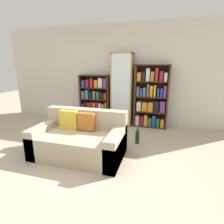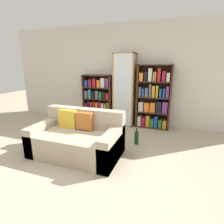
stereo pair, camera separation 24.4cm
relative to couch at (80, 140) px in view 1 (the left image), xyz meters
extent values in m
plane|color=tan|center=(0.18, -0.44, -0.29)|extent=(16.00, 16.00, 0.00)
cube|color=beige|center=(0.18, 2.14, 1.06)|extent=(6.96, 0.06, 2.70)
cube|color=tan|center=(0.00, -0.05, -0.07)|extent=(1.61, 0.91, 0.43)
cube|color=tan|center=(0.00, 0.31, 0.33)|extent=(1.61, 0.20, 0.38)
cube|color=tan|center=(-0.70, -0.05, -0.01)|extent=(0.20, 0.91, 0.55)
cube|color=tan|center=(0.71, -0.05, -0.01)|extent=(0.20, 0.91, 0.55)
cube|color=gold|center=(-0.28, 0.15, 0.32)|extent=(0.36, 0.12, 0.36)
cube|color=#B76628|center=(0.08, 0.15, 0.32)|extent=(0.32, 0.12, 0.32)
cube|color=#3D2314|center=(-0.85, 1.93, 0.39)|extent=(0.04, 0.32, 1.35)
cube|color=#3D2314|center=(-0.02, 1.93, 0.39)|extent=(0.04, 0.32, 1.35)
cube|color=#3D2314|center=(-0.44, 1.93, 1.05)|extent=(0.87, 0.32, 0.02)
cube|color=#3D2314|center=(-0.44, 1.93, -0.28)|extent=(0.87, 0.32, 0.02)
cube|color=#3D2314|center=(-0.44, 2.09, 0.39)|extent=(0.87, 0.01, 1.35)
cube|color=#3D2314|center=(-0.44, 1.93, 0.06)|extent=(0.79, 0.32, 0.02)
cube|color=#3D2314|center=(-0.44, 1.93, 0.39)|extent=(0.79, 0.32, 0.02)
cube|color=#3D2314|center=(-0.44, 1.93, 0.72)|extent=(0.79, 0.32, 0.02)
cube|color=gold|center=(-0.78, 1.92, -0.17)|extent=(0.05, 0.24, 0.19)
cube|color=teal|center=(-0.70, 1.92, -0.13)|extent=(0.06, 0.24, 0.26)
cube|color=#1E4293|center=(-0.63, 1.92, -0.18)|extent=(0.05, 0.24, 0.17)
cube|color=#5B5B60|center=(-0.55, 1.92, -0.16)|extent=(0.06, 0.24, 0.20)
cube|color=orange|center=(-0.47, 1.92, -0.15)|extent=(0.06, 0.24, 0.23)
cube|color=#7A3384|center=(-0.40, 1.92, -0.16)|extent=(0.06, 0.24, 0.22)
cube|color=#5B5B60|center=(-0.32, 1.92, -0.14)|extent=(0.06, 0.24, 0.24)
cube|color=#5B5B60|center=(-0.24, 1.92, -0.16)|extent=(0.06, 0.24, 0.20)
cube|color=#237038|center=(-0.16, 1.92, -0.17)|extent=(0.05, 0.24, 0.19)
cube|color=gold|center=(-0.09, 1.92, -0.13)|extent=(0.05, 0.24, 0.26)
cube|color=#8E1947|center=(-0.78, 1.92, 0.16)|extent=(0.06, 0.24, 0.18)
cube|color=black|center=(-0.69, 1.92, 0.20)|extent=(0.07, 0.24, 0.26)
cube|color=#AD231E|center=(-0.61, 1.92, 0.19)|extent=(0.06, 0.24, 0.22)
cube|color=#AD231E|center=(-0.52, 1.92, 0.19)|extent=(0.05, 0.24, 0.24)
cube|color=orange|center=(-0.44, 1.92, 0.19)|extent=(0.06, 0.24, 0.22)
cube|color=#8E1947|center=(-0.35, 1.92, 0.20)|extent=(0.06, 0.24, 0.24)
cube|color=beige|center=(-0.27, 1.92, 0.18)|extent=(0.07, 0.24, 0.21)
cube|color=gold|center=(-0.18, 1.92, 0.17)|extent=(0.05, 0.24, 0.19)
cube|color=olive|center=(-0.09, 1.92, 0.19)|extent=(0.05, 0.24, 0.24)
cube|color=#5B5B60|center=(-0.77, 1.92, 0.51)|extent=(0.09, 0.24, 0.21)
cube|color=teal|center=(-0.65, 1.92, 0.53)|extent=(0.08, 0.24, 0.25)
cube|color=black|center=(-0.55, 1.92, 0.50)|extent=(0.07, 0.24, 0.19)
cube|color=#5B5B60|center=(-0.43, 1.92, 0.51)|extent=(0.08, 0.24, 0.23)
cube|color=#237038|center=(-0.32, 1.92, 0.51)|extent=(0.07, 0.24, 0.21)
cube|color=black|center=(-0.22, 1.92, 0.50)|extent=(0.09, 0.24, 0.19)
cube|color=#AD231E|center=(-0.11, 1.92, 0.49)|extent=(0.08, 0.24, 0.18)
cube|color=#1E4293|center=(-0.75, 1.92, 0.82)|extent=(0.08, 0.24, 0.19)
cube|color=#8E1947|center=(-0.63, 1.92, 0.83)|extent=(0.08, 0.24, 0.21)
cube|color=#AD231E|center=(-0.50, 1.92, 0.85)|extent=(0.08, 0.24, 0.24)
cube|color=orange|center=(-0.37, 1.92, 0.83)|extent=(0.09, 0.24, 0.20)
cube|color=beige|center=(-0.24, 1.92, 0.86)|extent=(0.11, 0.24, 0.26)
cube|color=#7A3384|center=(-0.11, 1.92, 0.86)|extent=(0.08, 0.24, 0.26)
cube|color=#AD7F4C|center=(0.09, 1.91, 0.67)|extent=(0.04, 0.36, 1.92)
cube|color=#AD7F4C|center=(0.61, 1.91, 0.67)|extent=(0.04, 0.36, 1.92)
cube|color=#AD7F4C|center=(0.35, 1.91, 1.62)|extent=(0.56, 0.36, 0.02)
cube|color=#AD7F4C|center=(0.35, 1.91, -0.28)|extent=(0.56, 0.36, 0.02)
cube|color=#AD7F4C|center=(0.35, 2.09, 0.67)|extent=(0.56, 0.01, 1.92)
cube|color=silver|center=(0.35, 1.74, 0.67)|extent=(0.48, 0.01, 1.90)
cube|color=#AD7F4C|center=(0.35, 1.91, 0.11)|extent=(0.48, 0.32, 0.02)
cube|color=#AD7F4C|center=(0.35, 1.91, 0.49)|extent=(0.48, 0.32, 0.02)
cube|color=#AD7F4C|center=(0.35, 1.91, 0.86)|extent=(0.48, 0.32, 0.02)
cube|color=#AD7F4C|center=(0.35, 1.91, 1.23)|extent=(0.48, 0.32, 0.02)
cylinder|color=silver|center=(0.20, 1.91, -0.22)|extent=(0.01, 0.01, 0.08)
cone|color=silver|center=(0.20, 1.91, -0.13)|extent=(0.09, 0.09, 0.10)
cylinder|color=silver|center=(0.35, 1.91, -0.22)|extent=(0.01, 0.01, 0.08)
cone|color=silver|center=(0.35, 1.91, -0.13)|extent=(0.09, 0.09, 0.10)
cylinder|color=silver|center=(0.50, 1.91, -0.22)|extent=(0.01, 0.01, 0.08)
cone|color=silver|center=(0.50, 1.91, -0.13)|extent=(0.09, 0.09, 0.10)
cylinder|color=silver|center=(0.17, 1.90, 0.17)|extent=(0.01, 0.01, 0.09)
cone|color=silver|center=(0.17, 1.90, 0.26)|extent=(0.05, 0.05, 0.10)
cylinder|color=silver|center=(0.24, 1.92, 0.17)|extent=(0.01, 0.01, 0.09)
cone|color=silver|center=(0.24, 1.92, 0.26)|extent=(0.05, 0.05, 0.10)
cylinder|color=silver|center=(0.31, 1.93, 0.17)|extent=(0.01, 0.01, 0.09)
cone|color=silver|center=(0.31, 1.93, 0.26)|extent=(0.05, 0.05, 0.10)
cylinder|color=silver|center=(0.39, 1.93, 0.17)|extent=(0.01, 0.01, 0.09)
cone|color=silver|center=(0.39, 1.93, 0.26)|extent=(0.05, 0.05, 0.10)
cylinder|color=silver|center=(0.46, 1.92, 0.17)|extent=(0.01, 0.01, 0.09)
cone|color=silver|center=(0.46, 1.92, 0.26)|extent=(0.05, 0.05, 0.10)
cylinder|color=silver|center=(0.54, 1.91, 0.17)|extent=(0.01, 0.01, 0.09)
cone|color=silver|center=(0.54, 1.91, 0.26)|extent=(0.05, 0.05, 0.10)
cylinder|color=silver|center=(0.17, 1.90, 0.53)|extent=(0.01, 0.01, 0.07)
cone|color=silver|center=(0.17, 1.90, 0.60)|extent=(0.05, 0.05, 0.08)
cylinder|color=silver|center=(0.24, 1.93, 0.53)|extent=(0.01, 0.01, 0.07)
cone|color=silver|center=(0.24, 1.93, 0.60)|extent=(0.05, 0.05, 0.08)
cylinder|color=silver|center=(0.31, 1.90, 0.53)|extent=(0.01, 0.01, 0.07)
cone|color=silver|center=(0.31, 1.90, 0.60)|extent=(0.05, 0.05, 0.08)
cylinder|color=silver|center=(0.39, 1.93, 0.53)|extent=(0.01, 0.01, 0.07)
cone|color=silver|center=(0.39, 1.93, 0.60)|extent=(0.05, 0.05, 0.08)
cylinder|color=silver|center=(0.46, 1.90, 0.53)|extent=(0.01, 0.01, 0.07)
cone|color=silver|center=(0.46, 1.90, 0.60)|extent=(0.05, 0.05, 0.08)
cylinder|color=silver|center=(0.54, 1.92, 0.53)|extent=(0.01, 0.01, 0.07)
cone|color=silver|center=(0.54, 1.92, 0.60)|extent=(0.05, 0.05, 0.08)
cylinder|color=silver|center=(0.18, 1.93, 0.91)|extent=(0.01, 0.01, 0.07)
cone|color=silver|center=(0.18, 1.93, 0.99)|extent=(0.08, 0.08, 0.09)
cylinder|color=silver|center=(0.30, 1.91, 0.91)|extent=(0.01, 0.01, 0.07)
cone|color=silver|center=(0.30, 1.91, 0.99)|extent=(0.08, 0.08, 0.09)
cylinder|color=silver|center=(0.41, 1.93, 0.91)|extent=(0.01, 0.01, 0.07)
cone|color=silver|center=(0.41, 1.93, 0.99)|extent=(0.08, 0.08, 0.09)
cylinder|color=silver|center=(0.52, 1.93, 0.91)|extent=(0.01, 0.01, 0.07)
cone|color=silver|center=(0.52, 1.93, 0.99)|extent=(0.08, 0.08, 0.09)
cylinder|color=silver|center=(0.17, 1.92, 1.28)|extent=(0.01, 0.01, 0.07)
cone|color=silver|center=(0.17, 1.92, 1.35)|extent=(0.05, 0.05, 0.08)
cylinder|color=silver|center=(0.24, 1.92, 1.28)|extent=(0.01, 0.01, 0.07)
cone|color=silver|center=(0.24, 1.92, 1.35)|extent=(0.05, 0.05, 0.08)
cylinder|color=silver|center=(0.31, 1.90, 1.28)|extent=(0.01, 0.01, 0.07)
cone|color=silver|center=(0.31, 1.90, 1.35)|extent=(0.05, 0.05, 0.08)
cylinder|color=silver|center=(0.39, 1.90, 1.28)|extent=(0.01, 0.01, 0.07)
cone|color=silver|center=(0.39, 1.90, 1.35)|extent=(0.05, 0.05, 0.08)
cylinder|color=silver|center=(0.46, 1.93, 1.28)|extent=(0.01, 0.01, 0.07)
cone|color=silver|center=(0.46, 1.93, 1.35)|extent=(0.05, 0.05, 0.08)
cylinder|color=silver|center=(0.54, 1.90, 1.28)|extent=(0.01, 0.01, 0.07)
cone|color=silver|center=(0.54, 1.90, 1.35)|extent=(0.05, 0.05, 0.08)
cube|color=#3D2314|center=(0.72, 1.93, 0.53)|extent=(0.04, 0.32, 1.63)
cube|color=#3D2314|center=(1.54, 1.93, 0.53)|extent=(0.04, 0.32, 1.63)
cube|color=#3D2314|center=(1.13, 1.93, 1.34)|extent=(0.86, 0.32, 0.02)
cube|color=#3D2314|center=(1.13, 1.93, -0.28)|extent=(0.86, 0.32, 0.02)
cube|color=#3D2314|center=(1.13, 2.09, 0.53)|extent=(0.86, 0.01, 1.63)
cube|color=#3D2314|center=(1.13, 1.93, 0.13)|extent=(0.78, 0.32, 0.02)
cube|color=#3D2314|center=(1.13, 1.93, 0.53)|extent=(0.78, 0.32, 0.02)
cube|color=#3D2314|center=(1.13, 1.93, 0.93)|extent=(0.78, 0.32, 0.02)
cube|color=beige|center=(0.80, 1.92, -0.13)|extent=(0.09, 0.24, 0.27)
cube|color=#8E1947|center=(0.91, 1.92, -0.14)|extent=(0.08, 0.24, 0.25)
cube|color=orange|center=(1.03, 1.92, -0.11)|extent=(0.09, 0.24, 0.30)
cube|color=#237038|center=(1.13, 1.92, -0.15)|extent=(0.10, 0.24, 0.23)
cube|color=#1E4293|center=(1.24, 1.92, -0.11)|extent=(0.09, 0.24, 0.31)
cube|color=#237038|center=(1.35, 1.92, -0.15)|extent=(0.08, 0.24, 0.23)
cube|color=orange|center=(1.46, 1.92, -0.16)|extent=(0.09, 0.24, 0.21)
cube|color=beige|center=(0.83, 1.92, 0.27)|extent=(0.11, 0.24, 0.25)
cube|color=orange|center=(0.98, 1.92, 0.26)|extent=(0.13, 0.24, 0.24)
cube|color=orange|center=(1.13, 1.92, 0.27)|extent=(0.13, 0.24, 0.25)
cube|color=black|center=(1.28, 1.92, 0.29)|extent=(0.13, 0.24, 0.29)
cube|color=#7A3384|center=(1.44, 1.92, 0.29)|extent=(0.13, 0.24, 0.29)
cube|color=#5B5B60|center=(0.79, 1.92, 0.66)|extent=(0.06, 0.24, 0.24)
cube|color=#1E4293|center=(0.88, 1.92, 0.64)|extent=(0.07, 0.24, 0.21)
cube|color=#5B5B60|center=(0.96, 1.92, 0.65)|extent=(0.07, 0.24, 0.23)
cube|color=#5B5B60|center=(1.05, 1.92, 0.70)|extent=(0.05, 0.24, 0.33)
cube|color=gold|center=(1.13, 1.92, 0.68)|extent=(0.07, 0.24, 0.29)
cube|color=gold|center=(1.22, 1.92, 0.69)|extent=(0.05, 0.24, 0.30)
cube|color=#1E4293|center=(1.30, 1.92, 0.65)|extent=(0.05, 0.24, 0.22)
cube|color=#1E4293|center=(1.39, 1.92, 0.66)|extent=(0.06, 0.24, 0.23)
cube|color=#7A3384|center=(1.47, 1.92, 0.69)|extent=(0.07, 0.24, 0.29)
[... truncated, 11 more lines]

